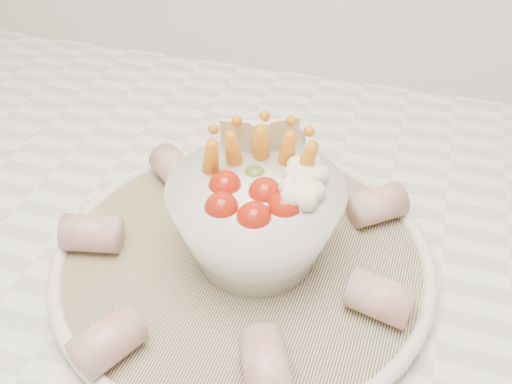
% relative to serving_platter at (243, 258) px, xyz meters
% --- Properties ---
extents(serving_platter, '(0.33, 0.33, 0.02)m').
position_rel_serving_platter_xyz_m(serving_platter, '(0.00, 0.00, 0.00)').
color(serving_platter, navy).
rests_on(serving_platter, kitchen_counter).
extents(veggie_bowl, '(0.14, 0.14, 0.11)m').
position_rel_serving_platter_xyz_m(veggie_bowl, '(0.01, 0.01, 0.05)').
color(veggie_bowl, silver).
rests_on(veggie_bowl, serving_platter).
extents(cured_meat_rolls, '(0.29, 0.31, 0.03)m').
position_rel_serving_platter_xyz_m(cured_meat_rolls, '(-0.00, 0.00, 0.02)').
color(cured_meat_rolls, '#A64D4C').
rests_on(cured_meat_rolls, serving_platter).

